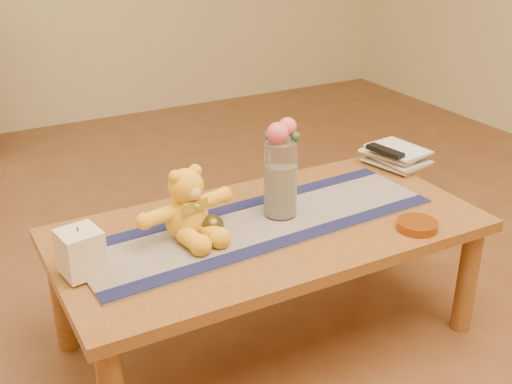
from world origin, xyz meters
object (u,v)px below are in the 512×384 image
glass_vase (281,179)px  tv_remote (385,151)px  bronze_ball (212,226)px  pillar_candle (81,252)px  teddy_bear (186,204)px  book_bottom (382,168)px  amber_dish (417,225)px

glass_vase → tv_remote: size_ratio=1.62×
bronze_ball → tv_remote: 0.85m
pillar_candle → tv_remote: 1.25m
teddy_bear → glass_vase: glass_vase is taller
glass_vase → book_bottom: 0.59m
glass_vase → bronze_ball: 0.29m
pillar_candle → amber_dish: size_ratio=1.00×
bronze_ball → glass_vase: bearing=7.7°
glass_vase → amber_dish: 0.47m
pillar_candle → glass_vase: (0.68, 0.05, 0.06)m
teddy_bear → book_bottom: teddy_bear is taller
teddy_bear → tv_remote: teddy_bear is taller
pillar_candle → glass_vase: 0.68m
teddy_bear → pillar_candle: 0.36m
teddy_bear → glass_vase: size_ratio=1.24×
pillar_candle → book_bottom: bearing=9.3°
glass_vase → bronze_ball: size_ratio=3.42×
glass_vase → amber_dish: bearing=-40.5°
bronze_ball → book_bottom: size_ratio=0.34×
bronze_ball → book_bottom: 0.85m
pillar_candle → bronze_ball: 0.41m
teddy_bear → pillar_candle: bearing=179.9°
pillar_candle → glass_vase: glass_vase is taller
tv_remote → amber_dish: 0.49m
pillar_candle → book_bottom: pillar_candle is taller
glass_vase → teddy_bear: bearing=177.2°
bronze_ball → pillar_candle: bearing=-178.2°
teddy_bear → amber_dish: size_ratio=2.42×
pillar_candle → amber_dish: pillar_candle is taller
tv_remote → pillar_candle: bearing=178.6°
teddy_bear → book_bottom: bearing=-1.9°
bronze_ball → tv_remote: size_ratio=0.47×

